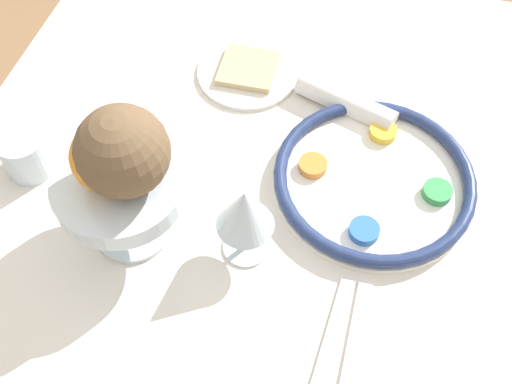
# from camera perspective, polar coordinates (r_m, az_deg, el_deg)

# --- Properties ---
(ground_plane) EXTENTS (8.00, 8.00, 0.00)m
(ground_plane) POSITION_cam_1_polar(r_m,az_deg,el_deg) (1.61, 3.65, -14.65)
(ground_plane) COLOR #99704C
(dining_table) EXTENTS (1.15, 1.02, 0.76)m
(dining_table) POSITION_cam_1_polar(r_m,az_deg,el_deg) (1.26, 4.58, -8.87)
(dining_table) COLOR silver
(dining_table) RESTS_ON ground_plane
(seder_plate) EXTENTS (0.31, 0.31, 0.03)m
(seder_plate) POSITION_cam_1_polar(r_m,az_deg,el_deg) (0.92, 11.16, 1.20)
(seder_plate) COLOR white
(seder_plate) RESTS_ON dining_table
(wine_glass) EXTENTS (0.08, 0.08, 0.14)m
(wine_glass) POSITION_cam_1_polar(r_m,az_deg,el_deg) (0.78, -1.07, -1.83)
(wine_glass) COLOR silver
(wine_glass) RESTS_ON dining_table
(fruit_stand) EXTENTS (0.18, 0.18, 0.13)m
(fruit_stand) POSITION_cam_1_polar(r_m,az_deg,el_deg) (0.81, -12.73, -0.02)
(fruit_stand) COLOR silver
(fruit_stand) RESTS_ON dining_table
(orange_fruit) EXTENTS (0.09, 0.09, 0.09)m
(orange_fruit) POSITION_cam_1_polar(r_m,az_deg,el_deg) (0.76, -14.09, 3.20)
(orange_fruit) COLOR orange
(orange_fruit) RESTS_ON fruit_stand
(coconut) EXTENTS (0.12, 0.12, 0.12)m
(coconut) POSITION_cam_1_polar(r_m,az_deg,el_deg) (0.74, -12.59, 3.79)
(coconut) COLOR brown
(coconut) RESTS_ON fruit_stand
(bread_plate) EXTENTS (0.18, 0.18, 0.02)m
(bread_plate) POSITION_cam_1_polar(r_m,az_deg,el_deg) (1.07, -0.75, 11.44)
(bread_plate) COLOR silver
(bread_plate) RESTS_ON dining_table
(napkin_roll) EXTENTS (0.18, 0.09, 0.04)m
(napkin_roll) POSITION_cam_1_polar(r_m,az_deg,el_deg) (1.01, 8.53, 8.46)
(napkin_roll) COLOR white
(napkin_roll) RESTS_ON dining_table
(cup_near) EXTENTS (0.07, 0.07, 0.07)m
(cup_near) POSITION_cam_1_polar(r_m,az_deg,el_deg) (0.98, -21.06, 3.45)
(cup_near) COLOR silver
(cup_near) RESTS_ON dining_table
(fork_left) EXTENTS (0.02, 0.17, 0.01)m
(fork_left) POSITION_cam_1_polar(r_m,az_deg,el_deg) (0.81, 9.41, -13.99)
(fork_left) COLOR silver
(fork_left) RESTS_ON dining_table
(fork_right) EXTENTS (0.03, 0.17, 0.01)m
(fork_right) POSITION_cam_1_polar(r_m,az_deg,el_deg) (0.81, 7.27, -13.54)
(fork_right) COLOR silver
(fork_right) RESTS_ON dining_table
(spoon) EXTENTS (0.15, 0.02, 0.01)m
(spoon) POSITION_cam_1_polar(r_m,az_deg,el_deg) (1.05, 7.54, 9.65)
(spoon) COLOR silver
(spoon) RESTS_ON dining_table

